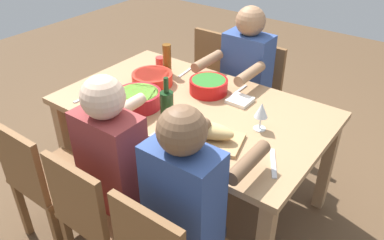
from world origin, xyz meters
name	(u,v)px	position (x,y,z in m)	size (l,w,h in m)	color
ground_plane	(192,194)	(0.00, 0.00, 0.00)	(8.00, 8.00, 0.00)	brown
dining_table	(192,116)	(0.00, 0.00, 0.66)	(1.66, 1.00, 0.74)	#A87F56
chair_far_left	(207,77)	(-0.46, 0.82, 0.48)	(0.40, 0.40, 0.85)	brown
chair_near_center	(97,212)	(0.00, -0.82, 0.48)	(0.40, 0.40, 0.85)	brown
diner_near_center	(118,162)	(0.00, -0.64, 0.70)	(0.41, 0.53, 1.20)	#2D2D38
chair_far_center	(253,92)	(0.00, 0.82, 0.48)	(0.40, 0.40, 0.85)	brown
diner_far_center	(244,75)	(0.00, 0.64, 0.70)	(0.41, 0.53, 1.20)	#2D2D38
diner_near_right	(189,199)	(0.46, -0.64, 0.70)	(0.41, 0.53, 1.20)	#2D2D38
chair_near_left	(43,178)	(-0.46, -0.82, 0.48)	(0.40, 0.40, 0.85)	brown
serving_bowl_salad	(138,98)	(-0.26, -0.20, 0.79)	(0.28, 0.28, 0.09)	#B21923
serving_bowl_greens	(209,85)	(-0.01, 0.20, 0.79)	(0.25, 0.25, 0.09)	red
serving_bowl_fruit	(152,78)	(-0.39, 0.07, 0.79)	(0.28, 0.28, 0.08)	red
cutting_board	(205,138)	(0.28, -0.26, 0.75)	(0.40, 0.22, 0.02)	tan
bread_loaf	(205,130)	(0.28, -0.26, 0.81)	(0.32, 0.11, 0.09)	tan
wine_bottle	(167,107)	(0.01, -0.25, 0.85)	(0.08, 0.08, 0.29)	#193819
beer_bottle	(167,59)	(-0.41, 0.26, 0.85)	(0.06, 0.06, 0.22)	brown
wine_glass	(261,111)	(0.47, 0.01, 0.86)	(0.08, 0.08, 0.17)	silver
cup_far_left	(161,62)	(-0.52, 0.31, 0.78)	(0.07, 0.07, 0.08)	red
fork_far_left	(185,72)	(-0.32, 0.34, 0.74)	(0.02, 0.17, 0.01)	silver
fork_far_center	(240,90)	(0.14, 0.34, 0.74)	(0.02, 0.17, 0.01)	silver
fork_near_left	(85,98)	(-0.60, -0.34, 0.74)	(0.02, 0.17, 0.01)	silver
carving_knife	(273,163)	(0.67, -0.23, 0.74)	(0.23, 0.02, 0.01)	silver
napkin_stack	(240,100)	(0.22, 0.21, 0.75)	(0.14, 0.14, 0.02)	white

